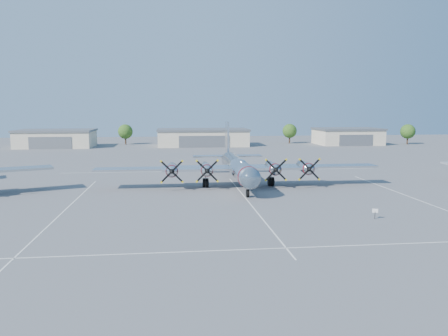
{
  "coord_description": "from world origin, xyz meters",
  "views": [
    {
      "loc": [
        -9.36,
        -56.8,
        11.7
      ],
      "look_at": [
        -2.12,
        5.25,
        3.2
      ],
      "focal_mm": 35.0,
      "sensor_mm": 36.0,
      "label": 1
    }
  ],
  "objects": [
    {
      "name": "hangar_west",
      "position": [
        -45.0,
        81.96,
        2.71
      ],
      "size": [
        22.6,
        14.6,
        5.4
      ],
      "color": "beige",
      "rests_on": "ground"
    },
    {
      "name": "hangar_east",
      "position": [
        48.0,
        81.96,
        2.71
      ],
      "size": [
        20.6,
        14.6,
        5.4
      ],
      "color": "beige",
      "rests_on": "ground"
    },
    {
      "name": "tree_west",
      "position": [
        -25.0,
        90.0,
        4.22
      ],
      "size": [
        4.8,
        4.8,
        6.64
      ],
      "color": "#382619",
      "rests_on": "ground"
    },
    {
      "name": "hangar_center",
      "position": [
        0.0,
        81.96,
        2.71
      ],
      "size": [
        28.6,
        14.6,
        5.4
      ],
      "color": "beige",
      "rests_on": "ground"
    },
    {
      "name": "info_placard",
      "position": [
        11.91,
        -13.55,
        0.8
      ],
      "size": [
        0.58,
        0.22,
        1.14
      ],
      "rotation": [
        0.0,
        0.0,
        -0.3
      ],
      "color": "black",
      "rests_on": "ground"
    },
    {
      "name": "tree_far_east",
      "position": [
        68.0,
        80.0,
        4.22
      ],
      "size": [
        4.8,
        4.8,
        6.64
      ],
      "color": "#382619",
      "rests_on": "ground"
    },
    {
      "name": "tree_east",
      "position": [
        30.0,
        88.0,
        4.22
      ],
      "size": [
        4.8,
        4.8,
        6.64
      ],
      "color": "#382619",
      "rests_on": "ground"
    },
    {
      "name": "main_bomber_b29",
      "position": [
        0.38,
        9.49,
        0.0
      ],
      "size": [
        42.52,
        29.09,
        9.4
      ],
      "primitive_type": null,
      "rotation": [
        0.0,
        0.0,
        -0.0
      ],
      "color": "silver",
      "rests_on": "ground"
    },
    {
      "name": "ground",
      "position": [
        0.0,
        0.0,
        0.0
      ],
      "size": [
        260.0,
        260.0,
        0.0
      ],
      "primitive_type": "plane",
      "color": "#535355",
      "rests_on": "ground"
    },
    {
      "name": "parking_lines",
      "position": [
        0.0,
        -1.75,
        0.01
      ],
      "size": [
        60.0,
        50.08,
        0.01
      ],
      "color": "silver",
      "rests_on": "ground"
    }
  ]
}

